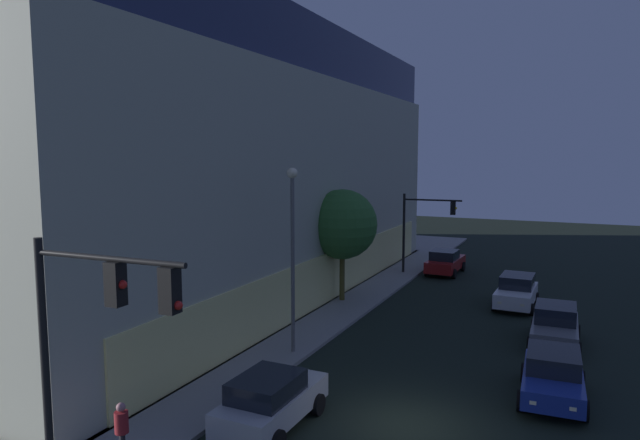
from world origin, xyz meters
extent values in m
plane|color=black|center=(0.00, 0.00, 0.00)|extent=(120.00, 120.00, 0.00)
cube|color=#4C4C51|center=(12.48, 23.11, 0.07)|extent=(37.29, 30.56, 0.15)
cube|color=#F6EF92|center=(12.48, 8.23, 1.52)|extent=(33.20, 0.60, 2.73)
cube|color=#ACB19A|center=(12.48, 23.11, 6.34)|extent=(36.89, 30.16, 12.38)
cube|color=#232C4F|center=(12.48, 23.11, 14.07)|extent=(36.15, 29.56, 3.06)
cylinder|color=black|center=(-7.76, 5.93, 3.33)|extent=(0.18, 0.18, 6.36)
cylinder|color=black|center=(-7.71, 4.02, 6.20)|extent=(0.22, 3.81, 0.12)
cube|color=black|center=(-7.70, 3.83, 5.70)|extent=(0.33, 0.33, 0.90)
sphere|color=red|center=(-7.70, 3.65, 5.70)|extent=(0.18, 0.18, 0.18)
cube|color=black|center=(-7.66, 2.50, 5.70)|extent=(0.33, 0.33, 0.90)
sphere|color=red|center=(-7.66, 2.32, 5.42)|extent=(0.18, 0.18, 0.18)
cylinder|color=black|center=(21.65, 6.45, 2.91)|extent=(0.18, 0.18, 5.52)
cylinder|color=black|center=(21.75, 4.49, 5.27)|extent=(0.32, 3.93, 0.12)
cube|color=black|center=(21.82, 3.11, 4.77)|extent=(0.34, 0.34, 0.90)
sphere|color=yellow|center=(21.83, 2.93, 4.77)|extent=(0.18, 0.18, 0.18)
cylinder|color=#606060|center=(4.09, 6.02, 3.78)|extent=(0.16, 0.16, 7.27)
sphere|color=#F9EFC6|center=(4.09, 6.02, 7.57)|extent=(0.44, 0.44, 0.44)
cylinder|color=#4C471E|center=(12.72, 7.40, 1.53)|extent=(0.30, 0.30, 2.75)
sphere|color=#2E642B|center=(12.72, 7.40, 4.47)|extent=(3.92, 3.92, 3.92)
cylinder|color=maroon|center=(-5.48, 6.07, 1.33)|extent=(0.36, 0.36, 0.58)
sphere|color=#A36E73|center=(-5.48, 6.07, 1.74)|extent=(0.24, 0.24, 0.24)
cube|color=#B7BABF|center=(-1.71, 3.71, 0.72)|extent=(4.24, 1.89, 0.75)
cube|color=black|center=(-2.03, 3.72, 1.40)|extent=(2.25, 1.68, 0.61)
cube|color=#F9F4CC|center=(0.35, 4.23, 0.72)|extent=(0.12, 0.20, 0.12)
cube|color=#F9F4CC|center=(0.34, 3.13, 0.72)|extent=(0.12, 0.20, 0.12)
cylinder|color=black|center=(-0.39, 4.61, 0.34)|extent=(0.68, 0.25, 0.68)
cylinder|color=black|center=(-0.42, 2.78, 0.34)|extent=(0.68, 0.25, 0.68)
cylinder|color=black|center=(-3.00, 4.65, 0.34)|extent=(0.68, 0.25, 0.68)
cube|color=navy|center=(3.91, -3.99, 0.67)|extent=(4.23, 2.05, 0.65)
cube|color=black|center=(4.22, -3.97, 1.31)|extent=(2.27, 1.78, 0.62)
cube|color=#F9F4CC|center=(1.90, -4.64, 0.67)|extent=(0.13, 0.20, 0.12)
cube|color=#F9F4CC|center=(1.86, -3.51, 0.67)|extent=(0.13, 0.20, 0.12)
cylinder|color=black|center=(2.66, -4.98, 0.35)|extent=(0.70, 0.27, 0.69)
cylinder|color=black|center=(2.58, -3.10, 0.35)|extent=(0.70, 0.27, 0.69)
cylinder|color=black|center=(5.23, -4.87, 0.35)|extent=(0.70, 0.27, 0.69)
cylinder|color=black|center=(5.15, -2.99, 0.35)|extent=(0.70, 0.27, 0.69)
cube|color=slate|center=(10.07, -3.83, 0.65)|extent=(4.34, 1.93, 0.67)
cube|color=black|center=(10.39, -3.82, 1.34)|extent=(2.13, 1.71, 0.71)
cube|color=#F9F4CC|center=(7.97, -4.42, 0.65)|extent=(0.12, 0.20, 0.12)
cube|color=#F9F4CC|center=(7.95, -3.30, 0.65)|extent=(0.12, 0.20, 0.12)
cylinder|color=black|center=(8.75, -4.78, 0.32)|extent=(0.64, 0.25, 0.63)
cylinder|color=black|center=(8.72, -2.92, 0.32)|extent=(0.64, 0.25, 0.63)
cylinder|color=black|center=(11.42, -4.74, 0.32)|extent=(0.64, 0.25, 0.63)
cylinder|color=black|center=(11.39, -2.88, 0.32)|extent=(0.64, 0.25, 0.63)
cube|color=silver|center=(15.78, -1.66, 0.69)|extent=(4.32, 1.96, 0.75)
cube|color=black|center=(16.10, -1.67, 1.41)|extent=(2.27, 1.73, 0.68)
cube|color=#F9F4CC|center=(13.68, -2.16, 0.69)|extent=(0.12, 0.20, 0.12)
cube|color=#F9F4CC|center=(13.71, -1.05, 0.69)|extent=(0.12, 0.20, 0.12)
cylinder|color=black|center=(14.44, -2.55, 0.31)|extent=(0.63, 0.26, 0.63)
cylinder|color=black|center=(14.48, -0.70, 0.31)|extent=(0.63, 0.26, 0.63)
cylinder|color=black|center=(17.08, -2.62, 0.31)|extent=(0.63, 0.26, 0.63)
cylinder|color=black|center=(17.13, -0.76, 0.31)|extent=(0.63, 0.26, 0.63)
cube|color=maroon|center=(23.03, 3.78, 0.70)|extent=(4.54, 2.01, 0.74)
cube|color=black|center=(22.69, 3.79, 1.39)|extent=(2.08, 1.75, 0.63)
cube|color=#F9F4CC|center=(25.24, 4.29, 0.70)|extent=(0.13, 0.20, 0.12)
cube|color=#F9F4CC|center=(25.21, 3.16, 0.70)|extent=(0.13, 0.20, 0.12)
cylinder|color=black|center=(24.45, 4.68, 0.33)|extent=(0.67, 0.26, 0.66)
cylinder|color=black|center=(24.39, 2.80, 0.33)|extent=(0.67, 0.26, 0.66)
cylinder|color=black|center=(21.67, 4.76, 0.33)|extent=(0.67, 0.26, 0.66)
cylinder|color=black|center=(21.61, 2.88, 0.33)|extent=(0.67, 0.26, 0.66)
camera|label=1|loc=(-15.91, -4.45, 8.23)|focal=31.40mm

